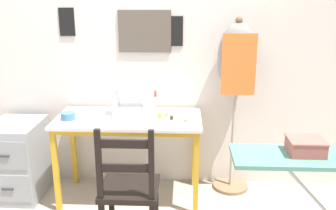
{
  "coord_description": "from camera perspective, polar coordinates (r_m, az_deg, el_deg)",
  "views": [
    {
      "loc": [
        0.46,
        -2.62,
        1.72
      ],
      "look_at": [
        0.33,
        0.26,
        0.86
      ],
      "focal_mm": 40.0,
      "sensor_mm": 36.0,
      "label": 1
    }
  ],
  "objects": [
    {
      "name": "wall_back",
      "position": [
        3.32,
        -5.43,
        8.88
      ],
      "size": [
        10.0,
        0.07,
        2.55
      ],
      "color": "silver",
      "rests_on": "ground_plane"
    },
    {
      "name": "sewing_table",
      "position": [
        3.12,
        -6.03,
        -3.51
      ],
      "size": [
        1.2,
        0.57,
        0.74
      ],
      "color": "silver",
      "rests_on": "ground_plane"
    },
    {
      "name": "sewing_machine",
      "position": [
        3.11,
        -4.78,
        0.92
      ],
      "size": [
        0.35,
        0.17,
        0.32
      ],
      "color": "white",
      "rests_on": "sewing_table"
    },
    {
      "name": "fabric_bowl",
      "position": [
        3.13,
        -14.99,
        -1.6
      ],
      "size": [
        0.12,
        0.12,
        0.06
      ],
      "color": "teal",
      "rests_on": "sewing_table"
    },
    {
      "name": "scissors",
      "position": [
        2.97,
        3.07,
        -2.62
      ],
      "size": [
        0.11,
        0.13,
        0.01
      ],
      "color": "silver",
      "rests_on": "sewing_table"
    },
    {
      "name": "thread_spool_near_machine",
      "position": [
        3.07,
        -1.28,
        -1.58
      ],
      "size": [
        0.04,
        0.04,
        0.04
      ],
      "color": "yellow",
      "rests_on": "sewing_table"
    },
    {
      "name": "thread_spool_mid_table",
      "position": [
        3.12,
        -0.24,
        -1.38
      ],
      "size": [
        0.04,
        0.04,
        0.03
      ],
      "color": "yellow",
      "rests_on": "sewing_table"
    },
    {
      "name": "thread_spool_far_edge",
      "position": [
        3.02,
        0.54,
        -1.93
      ],
      "size": [
        0.03,
        0.03,
        0.04
      ],
      "color": "black",
      "rests_on": "sewing_table"
    },
    {
      "name": "wooden_chair",
      "position": [
        2.67,
        -5.95,
        -12.61
      ],
      "size": [
        0.4,
        0.38,
        0.91
      ],
      "color": "black",
      "rests_on": "ground_plane"
    },
    {
      "name": "filing_cabinet",
      "position": [
        3.54,
        -21.77,
        -7.7
      ],
      "size": [
        0.4,
        0.51,
        0.67
      ],
      "color": "#93999E",
      "rests_on": "ground_plane"
    },
    {
      "name": "dress_form",
      "position": [
        3.2,
        10.41,
        5.53
      ],
      "size": [
        0.33,
        0.32,
        1.54
      ],
      "color": "#846647",
      "rests_on": "ground_plane"
    },
    {
      "name": "storage_box",
      "position": [
        2.24,
        20.24,
        -5.89
      ],
      "size": [
        0.2,
        0.18,
        0.09
      ],
      "color": "#AD564C",
      "rests_on": "ironing_board"
    }
  ]
}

